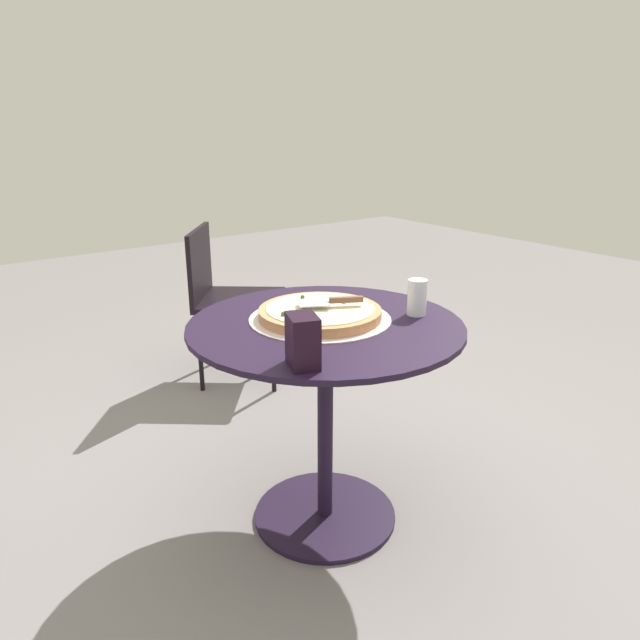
{
  "coord_description": "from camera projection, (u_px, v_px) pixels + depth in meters",
  "views": [
    {
      "loc": [
        1.08,
        1.4,
        1.34
      ],
      "look_at": [
        -0.01,
        -0.04,
        0.73
      ],
      "focal_mm": 32.95,
      "sensor_mm": 36.0,
      "label": 1
    }
  ],
  "objects": [
    {
      "name": "napkin_dispenser",
      "position": [
        303.0,
        341.0,
        1.52
      ],
      "size": [
        0.1,
        0.12,
        0.14
      ],
      "primitive_type": "cube",
      "rotation": [
        0.0,
        0.0,
        4.34
      ],
      "color": "black",
      "rests_on": "patio_table"
    },
    {
      "name": "pizza_on_tray",
      "position": [
        320.0,
        314.0,
        1.9
      ],
      "size": [
        0.46,
        0.46,
        0.05
      ],
      "color": "beige",
      "rests_on": "patio_table"
    },
    {
      "name": "ground_plane",
      "position": [
        325.0,
        516.0,
        2.1
      ],
      "size": [
        10.0,
        10.0,
        0.0
      ],
      "primitive_type": "plane",
      "color": "slate"
    },
    {
      "name": "drinking_cup",
      "position": [
        417.0,
        297.0,
        1.93
      ],
      "size": [
        0.06,
        0.06,
        0.12
      ],
      "primitive_type": "cylinder",
      "color": "silver",
      "rests_on": "patio_table"
    },
    {
      "name": "patio_table",
      "position": [
        325.0,
        380.0,
        1.93
      ],
      "size": [
        0.88,
        0.88,
        0.73
      ],
      "color": "black",
      "rests_on": "ground"
    },
    {
      "name": "patio_chair_corner",
      "position": [
        226.0,
        291.0,
        3.11
      ],
      "size": [
        0.62,
        0.62,
        0.82
      ],
      "color": "black",
      "rests_on": "ground"
    },
    {
      "name": "pizza_server",
      "position": [
        331.0,
        301.0,
        1.89
      ],
      "size": [
        0.21,
        0.14,
        0.02
      ],
      "color": "silver",
      "rests_on": "pizza_on_tray"
    }
  ]
}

